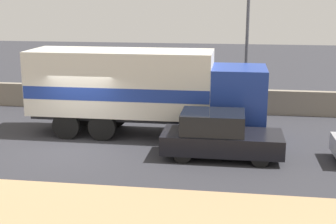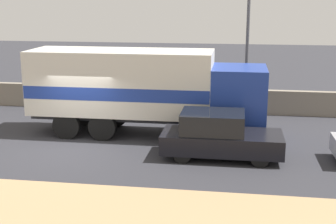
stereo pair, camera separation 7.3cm
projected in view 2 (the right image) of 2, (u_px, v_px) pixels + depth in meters
ground_plane at (76, 146)px, 17.26m from camera, size 80.00×80.00×0.00m
dirt_shoulder_foreground at (2, 212)px, 11.93m from camera, size 60.00×4.15×0.04m
stone_wall_backdrop at (117, 97)px, 22.93m from camera, size 60.00×0.35×1.15m
street_lamp at (248, 31)px, 20.20m from camera, size 0.56×0.28×6.80m
box_truck at (142, 88)px, 18.36m from camera, size 9.21×2.39×3.36m
car_hatchback at (219, 136)px, 15.93m from camera, size 4.08×1.75×1.59m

